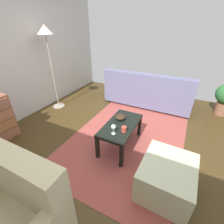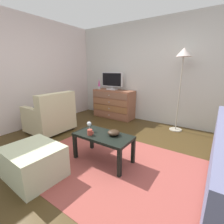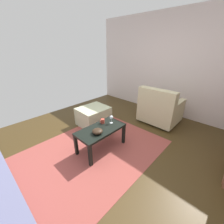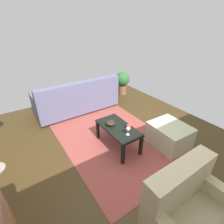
# 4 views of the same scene
# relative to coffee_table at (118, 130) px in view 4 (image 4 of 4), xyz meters

# --- Properties ---
(ground_plane) EXTENTS (5.39, 4.87, 0.05)m
(ground_plane) POSITION_rel_coffee_table_xyz_m (-0.02, 0.15, -0.40)
(ground_plane) COLOR #433117
(area_rug) EXTENTS (2.60, 1.90, 0.01)m
(area_rug) POSITION_rel_coffee_table_xyz_m (0.18, -0.05, -0.37)
(area_rug) COLOR #9A453E
(area_rug) RESTS_ON ground_plane
(coffee_table) EXTENTS (0.89, 0.46, 0.43)m
(coffee_table) POSITION_rel_coffee_table_xyz_m (0.00, 0.00, 0.00)
(coffee_table) COLOR black
(coffee_table) RESTS_ON ground_plane
(wine_glass) EXTENTS (0.07, 0.07, 0.16)m
(wine_glass) POSITION_rel_coffee_table_xyz_m (-0.28, -0.00, 0.18)
(wine_glass) COLOR silver
(wine_glass) RESTS_ON coffee_table
(mug) EXTENTS (0.11, 0.08, 0.08)m
(mug) POSITION_rel_coffee_table_xyz_m (-0.16, -0.12, 0.11)
(mug) COLOR #B34334
(mug) RESTS_ON coffee_table
(bowl_decorative) EXTENTS (0.18, 0.18, 0.08)m
(bowl_decorative) POSITION_rel_coffee_table_xyz_m (0.14, 0.07, 0.10)
(bowl_decorative) COLOR #312115
(bowl_decorative) RESTS_ON coffee_table
(couch_large) EXTENTS (0.85, 2.09, 0.86)m
(couch_large) POSITION_rel_coffee_table_xyz_m (1.75, 0.03, -0.04)
(couch_large) COLOR #332319
(couch_large) RESTS_ON ground_plane
(armchair) EXTENTS (0.80, 0.89, 0.91)m
(armchair) POSITION_rel_coffee_table_xyz_m (-1.70, 0.29, -0.01)
(armchair) COLOR #332319
(armchair) RESTS_ON ground_plane
(ottoman) EXTENTS (0.72, 0.63, 0.43)m
(ottoman) POSITION_rel_coffee_table_xyz_m (-0.51, -0.83, -0.16)
(ottoman) COLOR beige
(ottoman) RESTS_ON ground_plane
(potted_plant) EXTENTS (0.44, 0.44, 0.72)m
(potted_plant) POSITION_rel_coffee_table_xyz_m (2.02, -1.63, 0.06)
(potted_plant) COLOR brown
(potted_plant) RESTS_ON ground_plane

